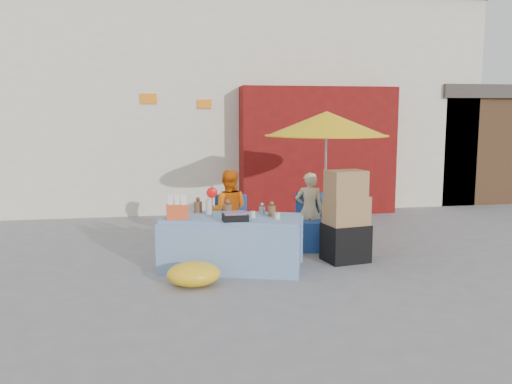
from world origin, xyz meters
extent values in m
plane|color=slate|center=(0.00, 0.00, 0.00)|extent=(80.00, 80.00, 0.00)
cube|color=silver|center=(0.00, 7.00, 2.25)|extent=(12.00, 5.00, 4.50)
cube|color=#3F3833|center=(0.00, 7.00, 4.70)|extent=(12.20, 5.20, 0.40)
cube|color=maroon|center=(2.20, 4.20, 1.30)|extent=(3.20, 0.60, 2.60)
cube|color=#4C331E|center=(6.50, 6.00, 1.20)|extent=(2.60, 3.00, 2.40)
cube|color=#3F3833|center=(6.50, 6.00, 2.55)|extent=(2.80, 3.20, 0.30)
cube|color=orange|center=(-1.20, 4.48, 2.35)|extent=(0.32, 0.04, 0.20)
cube|color=orange|center=(-0.10, 4.48, 2.25)|extent=(0.28, 0.04, 0.18)
cube|color=#7B9BC5|center=(-0.11, 0.44, 0.35)|extent=(1.95, 1.32, 0.71)
cube|color=#7B9BC5|center=(-0.24, 0.05, 0.33)|extent=(1.75, 0.60, 0.66)
cube|color=#7B9BC5|center=(0.02, 0.83, 0.33)|extent=(1.75, 0.60, 0.66)
cylinder|color=silver|center=(-0.73, 0.80, 0.79)|extent=(0.13, 0.13, 0.17)
cylinder|color=brown|center=(-0.52, 0.83, 0.78)|extent=(0.14, 0.14, 0.15)
cylinder|color=silver|center=(-0.39, 0.63, 0.81)|extent=(0.12, 0.12, 0.21)
cylinder|color=brown|center=(-0.14, 0.65, 0.77)|extent=(0.15, 0.15, 0.13)
cylinder|color=#B2B2B7|center=(0.32, 0.52, 0.76)|extent=(0.11, 0.11, 0.11)
cylinder|color=brown|center=(0.42, 0.37, 0.78)|extent=(0.13, 0.13, 0.14)
cylinder|color=silver|center=(0.15, 0.31, 0.75)|extent=(0.10, 0.10, 0.08)
cylinder|color=silver|center=(0.45, 0.16, 0.75)|extent=(0.10, 0.10, 0.08)
sphere|color=brown|center=(-0.87, 0.59, 0.78)|extent=(0.14, 0.14, 0.14)
ellipsoid|color=red|center=(-0.37, 0.38, 1.04)|extent=(0.15, 0.09, 0.14)
cube|color=#E34C22|center=(-0.82, 0.38, 0.80)|extent=(0.31, 0.21, 0.19)
cube|color=black|center=(-0.10, 0.14, 0.75)|extent=(0.37, 0.31, 0.08)
cube|color=#204695|center=(-0.03, 1.23, 0.23)|extent=(0.57, 0.55, 0.45)
cube|color=#204695|center=(0.01, 1.44, 0.65)|extent=(0.48, 0.14, 0.40)
cube|color=#204695|center=(1.22, 1.23, 0.23)|extent=(0.57, 0.55, 0.45)
cube|color=#204695|center=(1.26, 1.44, 0.65)|extent=(0.48, 0.14, 0.40)
imported|color=orange|center=(-0.03, 1.38, 0.61)|extent=(0.68, 0.58, 1.23)
imported|color=beige|center=(1.22, 1.38, 0.59)|extent=(0.48, 0.36, 1.17)
cylinder|color=gray|center=(1.52, 1.53, 1.00)|extent=(0.04, 0.04, 2.00)
cone|color=#EBB40B|center=(1.52, 1.53, 1.90)|extent=(1.90, 1.90, 0.38)
cylinder|color=#EBB40B|center=(1.52, 1.53, 1.72)|extent=(1.90, 1.90, 0.02)
cube|color=black|center=(1.51, 0.52, 0.26)|extent=(0.65, 0.57, 0.52)
cube|color=#A6794B|center=(1.51, 0.52, 0.72)|extent=(0.61, 0.51, 0.40)
cube|color=#A6794B|center=(1.49, 0.50, 1.10)|extent=(0.56, 0.46, 0.36)
ellipsoid|color=yellow|center=(-0.66, -0.22, 0.15)|extent=(0.67, 0.54, 0.29)
camera|label=1|loc=(-1.05, -6.53, 2.04)|focal=38.00mm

